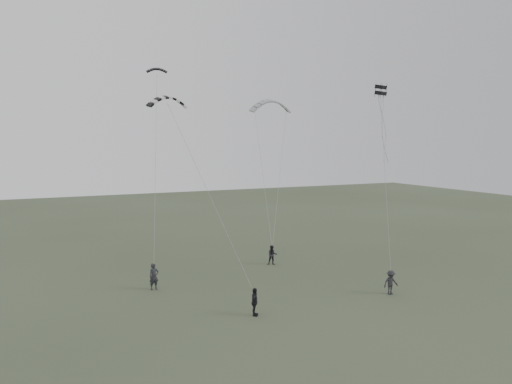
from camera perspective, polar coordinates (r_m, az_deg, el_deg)
name	(u,v)px	position (r m, az deg, el deg)	size (l,w,h in m)	color
ground	(273,298)	(33.53, 1.94, -12.03)	(140.00, 140.00, 0.00)	#39422B
flyer_left	(154,277)	(35.79, -11.58, -9.45)	(0.67, 0.44, 1.85)	#232428
flyer_right	(272,255)	(41.99, 1.88, -7.21)	(0.79, 0.62, 1.64)	black
flyer_center	(255,302)	(30.10, -0.16, -12.46)	(0.98, 0.41, 1.67)	black
flyer_far	(391,282)	(35.24, 15.15, -9.95)	(1.06, 0.61, 1.64)	#242428
kite_dark_small	(157,69)	(41.67, -11.27, 13.62)	(1.61, 0.48, 0.52)	black
kite_pale_large	(271,101)	(50.03, 1.69, 10.37)	(4.15, 0.93, 1.69)	#9B9DA0
kite_striped	(167,97)	(35.10, -10.10, 10.61)	(2.74, 0.68, 1.10)	black
kite_box	(381,90)	(38.79, 14.07, 11.23)	(0.64, 0.64, 0.71)	black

